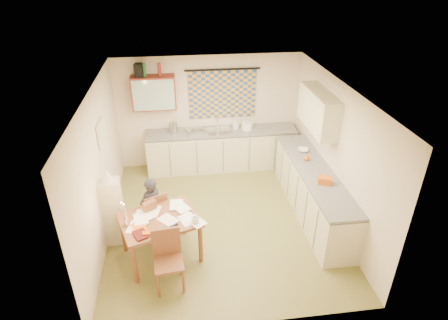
{
  "coord_description": "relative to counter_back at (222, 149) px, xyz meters",
  "views": [
    {
      "loc": [
        -0.67,
        -5.49,
        4.31
      ],
      "look_at": [
        0.07,
        0.2,
        1.15
      ],
      "focal_mm": 30.0,
      "sensor_mm": 36.0,
      "label": 1
    }
  ],
  "objects": [
    {
      "name": "mixing_bowl",
      "position": [
        0.57,
        -0.0,
        0.55
      ],
      "size": [
        0.31,
        0.31,
        0.16
      ],
      "primitive_type": "cylinder",
      "rotation": [
        0.0,
        0.0,
        -0.35
      ],
      "color": "white",
      "rests_on": "counter_back"
    },
    {
      "name": "fruit_orange",
      "position": [
        1.41,
        -1.56,
        0.52
      ],
      "size": [
        0.1,
        0.1,
        0.1
      ],
      "primitive_type": "sphere",
      "color": "#D7600F",
      "rests_on": "counter_right"
    },
    {
      "name": "chair_far",
      "position": [
        -1.44,
        -2.18,
        -0.18
      ],
      "size": [
        0.53,
        0.53,
        0.88
      ],
      "rotation": [
        0.0,
        0.0,
        3.58
      ],
      "color": "brown",
      "rests_on": "floor"
    },
    {
      "name": "dish_rack",
      "position": [
        -0.58,
        0.0,
        0.5
      ],
      "size": [
        0.42,
        0.39,
        0.06
      ],
      "primitive_type": "cube",
      "rotation": [
        0.0,
        0.0,
        0.29
      ],
      "color": "silver",
      "rests_on": "counter_back"
    },
    {
      "name": "lampshade",
      "position": [
        -2.08,
        -2.27,
        0.85
      ],
      "size": [
        0.2,
        0.2,
        0.22
      ],
      "primitive_type": "cone",
      "color": "beige",
      "rests_on": "shelf_stand"
    },
    {
      "name": "framed_print",
      "position": [
        -2.21,
        -1.55,
        1.25
      ],
      "size": [
        0.04,
        0.5,
        0.4
      ],
      "primitive_type": "cube",
      "color": "beige",
      "rests_on": "wall_left"
    },
    {
      "name": "ceiling",
      "position": [
        -0.24,
        -1.95,
        2.06
      ],
      "size": [
        4.0,
        4.5,
        0.02
      ],
      "primitive_type": "cube",
      "color": "white",
      "rests_on": "floor"
    },
    {
      "name": "person",
      "position": [
        -1.46,
        -2.24,
        0.13
      ],
      "size": [
        0.68,
        0.68,
        1.16
      ],
      "primitive_type": "imported",
      "rotation": [
        0.0,
        0.0,
        3.77
      ],
      "color": "black",
      "rests_on": "floor"
    },
    {
      "name": "stove",
      "position": [
        1.46,
        -2.96,
        -0.0
      ],
      "size": [
        0.58,
        0.58,
        0.9
      ],
      "color": "white",
      "rests_on": "floor"
    },
    {
      "name": "bowl",
      "position": [
        1.46,
        -1.19,
        0.49
      ],
      "size": [
        0.31,
        0.31,
        0.05
      ],
      "primitive_type": "imported",
      "rotation": [
        0.0,
        0.0,
        -0.25
      ],
      "color": "white",
      "rests_on": "counter_right"
    },
    {
      "name": "magazine",
      "position": [
        -1.65,
        -3.15,
        0.31
      ],
      "size": [
        0.38,
        0.39,
        0.02
      ],
      "primitive_type": "imported",
      "rotation": [
        0.0,
        0.0,
        0.45
      ],
      "color": "maroon",
      "rests_on": "dining_table"
    },
    {
      "name": "orange_box",
      "position": [
        -1.48,
        -3.11,
        0.32
      ],
      "size": [
        0.12,
        0.09,
        0.04
      ],
      "primitive_type": "cube",
      "rotation": [
        0.0,
        0.0,
        0.06
      ],
      "color": "#D7600F",
      "rests_on": "dining_table"
    },
    {
      "name": "mug",
      "position": [
        -0.76,
        -2.93,
        0.35
      ],
      "size": [
        0.23,
        0.23,
        0.1
      ],
      "primitive_type": "imported",
      "rotation": [
        0.0,
        0.0,
        0.51
      ],
      "color": "white",
      "rests_on": "dining_table"
    },
    {
      "name": "bottle_brown",
      "position": [
        -1.24,
        0.13,
        1.83
      ],
      "size": [
        0.08,
        0.08,
        0.26
      ],
      "primitive_type": "cylinder",
      "rotation": [
        0.0,
        0.0,
        0.16
      ],
      "color": "maroon",
      "rests_on": "wall_cabinet"
    },
    {
      "name": "window_blind",
      "position": [
        0.06,
        0.27,
        1.2
      ],
      "size": [
        1.45,
        0.03,
        1.05
      ],
      "primitive_type": "cube",
      "color": "navy",
      "rests_on": "wall_back"
    },
    {
      "name": "counter_back",
      "position": [
        0.0,
        0.0,
        0.0
      ],
      "size": [
        3.3,
        0.62,
        0.92
      ],
      "color": "#C6BB92",
      "rests_on": "floor"
    },
    {
      "name": "kettle",
      "position": [
        -1.04,
        0.0,
        0.59
      ],
      "size": [
        0.18,
        0.18,
        0.24
      ],
      "primitive_type": "cylinder",
      "rotation": [
        0.0,
        0.0,
        0.02
      ],
      "color": "silver",
      "rests_on": "counter_back"
    },
    {
      "name": "letter_rack",
      "position": [
        -1.46,
        -2.52,
        0.38
      ],
      "size": [
        0.24,
        0.21,
        0.16
      ],
      "primitive_type": "cube",
      "rotation": [
        0.0,
        0.0,
        0.63
      ],
      "color": "brown",
      "rests_on": "dining_table"
    },
    {
      "name": "eyeglasses",
      "position": [
        -1.09,
        -2.97,
        0.31
      ],
      "size": [
        0.13,
        0.1,
        0.02
      ],
      "primitive_type": "cube",
      "rotation": [
        0.0,
        0.0,
        0.53
      ],
      "color": "black",
      "rests_on": "dining_table"
    },
    {
      "name": "floor",
      "position": [
        -0.24,
        -1.95,
        -0.46
      ],
      "size": [
        4.0,
        4.5,
        0.02
      ],
      "primitive_type": "cube",
      "color": "olive",
      "rests_on": "ground"
    },
    {
      "name": "bottle_green",
      "position": [
        -1.54,
        0.13,
        1.83
      ],
      "size": [
        0.07,
        0.07,
        0.26
      ],
      "primitive_type": "cylinder",
      "rotation": [
        0.0,
        0.0,
        -0.01
      ],
      "color": "#195926",
      "rests_on": "wall_cabinet"
    },
    {
      "name": "counter_right",
      "position": [
        1.46,
        -1.92,
        -0.0
      ],
      "size": [
        0.62,
        2.95,
        0.92
      ],
      "color": "#C6BB92",
      "rests_on": "floor"
    },
    {
      "name": "wall_cabinet",
      "position": [
        -1.39,
        0.13,
        1.35
      ],
      "size": [
        0.9,
        0.34,
        0.7
      ],
      "primitive_type": "cube",
      "color": "maroon",
      "rests_on": "wall_back"
    },
    {
      "name": "soap_bottle",
      "position": [
        0.32,
        0.05,
        0.57
      ],
      "size": [
        0.17,
        0.17,
        0.21
      ],
      "primitive_type": "imported",
      "rotation": [
        0.0,
        0.0,
        0.41
      ],
      "color": "white",
      "rests_on": "counter_back"
    },
    {
      "name": "shelf_stand",
      "position": [
        -2.08,
        -2.27,
        0.15
      ],
      "size": [
        0.32,
        0.3,
        1.19
      ],
      "primitive_type": "cube",
      "color": "#C6BB92",
      "rests_on": "floor"
    },
    {
      "name": "chair_near",
      "position": [
        -1.19,
        -3.39,
        -0.17
      ],
      "size": [
        0.45,
        0.45,
        0.92
      ],
      "rotation": [
        0.0,
        0.0,
        0.1
      ],
      "color": "brown",
      "rests_on": "floor"
    },
    {
      "name": "candle_flame",
      "position": [
        -1.82,
        -2.85,
        0.71
      ],
      "size": [
        0.02,
        0.02,
        0.02
      ],
      "primitive_type": "sphere",
      "color": "#FFCC66",
      "rests_on": "dining_table"
    },
    {
      "name": "wall_left",
      "position": [
        -2.25,
        -1.95,
        0.8
      ],
      "size": [
        0.02,
        4.5,
        2.5
      ],
      "primitive_type": "cube",
      "color": "beige",
      "rests_on": "floor"
    },
    {
      "name": "dining_table",
      "position": [
        -1.31,
        -2.76,
        -0.07
      ],
      "size": [
        1.37,
        1.19,
        0.75
      ],
      "rotation": [
        0.0,
        0.0,
        0.32
      ],
      "color": "brown",
      "rests_on": "floor"
    },
    {
      "name": "sink",
      "position": [
        -0.05,
        0.0,
        0.43
      ],
      "size": [
        0.63,
        0.55,
        0.1
      ],
      "primitive_type": "cube",
      "rotation": [
        0.0,
        0.0,
        0.21
      ],
      "color": "silver",
      "rests_on": "counter_back"
    },
    {
      "name": "print_canvas",
      "position": [
        -2.19,
        -1.55,
        1.25
      ],
      "size": [
        0.01,
        0.42,
        0.32
      ],
      "primitive_type": "cube",
      "color": "white",
      "rests_on": "wall_left"
    },
    {
      "name": "curtain_rod",
      "position": [
        0.06,
        0.25,
        1.75
      ],
      "size": [
        1.6,
        0.04,
        0.04
      ],
      "primitive_type": "cylinder",
      "rotation": [
        0.0,
        1.57,
        0.0
      ],
      "color": "black",
      "rests_on": "wall_back"
    },
    {
      "name": "tap",
      "position": [
        -0.07,
        0.18,
        0.61
      ],
      "size": [
        0.03,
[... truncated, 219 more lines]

